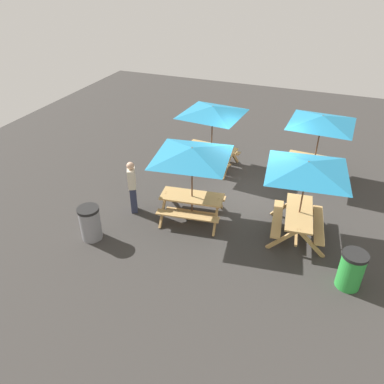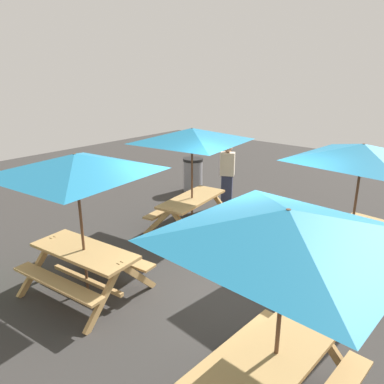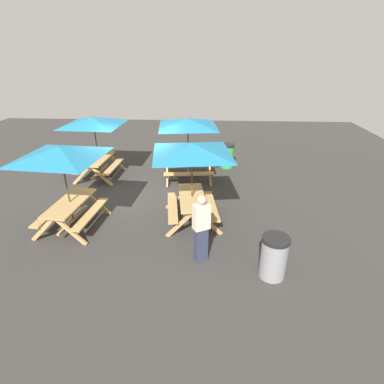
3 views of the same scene
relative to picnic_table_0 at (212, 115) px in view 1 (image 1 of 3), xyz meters
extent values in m
plane|color=#33302D|center=(1.91, -1.35, -1.99)|extent=(24.00, 24.00, 0.00)
cube|color=tan|center=(0.00, 0.00, -1.25)|extent=(1.86, 0.86, 0.05)
cube|color=tan|center=(-0.05, -0.55, -1.54)|extent=(1.82, 0.42, 0.04)
cube|color=tan|center=(0.05, 0.55, -1.54)|extent=(1.82, 0.42, 0.04)
cube|color=tan|center=(-0.81, -0.29, -1.62)|extent=(0.13, 0.80, 0.81)
cube|color=tan|center=(-0.74, 0.43, -1.62)|extent=(0.13, 0.80, 0.81)
cube|color=tan|center=(0.74, -0.43, -1.62)|extent=(0.13, 0.80, 0.81)
cube|color=tan|center=(0.81, 0.29, -1.62)|extent=(0.13, 0.80, 0.81)
cube|color=tan|center=(0.00, 0.00, -1.77)|extent=(1.56, 0.21, 0.06)
cylinder|color=brown|center=(0.00, 0.00, -0.84)|extent=(0.04, 0.04, 2.30)
pyramid|color=teal|center=(0.00, 0.00, 0.17)|extent=(2.82, 2.82, 0.28)
cube|color=tan|center=(3.57, 0.44, -1.25)|extent=(1.83, 0.79, 0.05)
cube|color=tan|center=(3.54, -0.11, -1.54)|extent=(1.81, 0.35, 0.04)
cube|color=tan|center=(3.59, 0.99, -1.54)|extent=(1.81, 0.35, 0.04)
cube|color=tan|center=(2.77, 0.11, -1.62)|extent=(0.10, 0.80, 0.81)
cube|color=tan|center=(2.80, 0.84, -1.62)|extent=(0.10, 0.80, 0.81)
cube|color=tan|center=(4.33, 0.04, -1.62)|extent=(0.10, 0.80, 0.81)
cube|color=tan|center=(4.36, 0.77, -1.62)|extent=(0.10, 0.80, 0.81)
cube|color=tan|center=(3.57, 0.44, -1.77)|extent=(1.56, 0.14, 0.06)
cylinder|color=brown|center=(3.57, 0.44, -0.84)|extent=(0.04, 0.04, 2.30)
pyramid|color=teal|center=(3.57, 0.44, 0.17)|extent=(2.83, 2.83, 0.28)
cube|color=tan|center=(0.51, -3.26, -1.25)|extent=(1.88, 0.93, 0.05)
cube|color=tan|center=(0.58, -3.81, -1.54)|extent=(1.82, 0.50, 0.04)
cube|color=tan|center=(0.43, -2.72, -1.54)|extent=(1.82, 0.50, 0.04)
cube|color=tan|center=(-0.22, -3.73, -1.62)|extent=(0.17, 0.80, 0.81)
cube|color=tan|center=(-0.31, -3.01, -1.62)|extent=(0.17, 0.80, 0.81)
cube|color=tan|center=(1.33, -3.52, -1.62)|extent=(0.17, 0.80, 0.81)
cube|color=tan|center=(1.23, -2.80, -1.62)|extent=(0.17, 0.80, 0.81)
cube|color=tan|center=(0.51, -3.26, -1.77)|extent=(1.56, 0.28, 0.06)
cylinder|color=brown|center=(0.51, -3.26, -0.84)|extent=(0.04, 0.04, 2.30)
pyramid|color=teal|center=(0.51, -3.26, 0.17)|extent=(2.80, 2.80, 0.28)
cube|color=tan|center=(3.50, -2.96, -1.25)|extent=(0.90, 1.87, 0.05)
cube|color=tan|center=(4.05, -2.90, -1.54)|extent=(0.46, 1.82, 0.04)
cube|color=tan|center=(2.95, -3.02, -1.54)|extent=(0.46, 1.82, 0.04)
cube|color=tan|center=(3.95, -3.69, -1.62)|extent=(0.80, 0.15, 0.81)
cube|color=tan|center=(3.22, -3.77, -1.62)|extent=(0.80, 0.15, 0.81)
cube|color=tan|center=(3.77, -2.14, -1.62)|extent=(0.80, 0.15, 0.81)
cube|color=tan|center=(3.05, -2.22, -1.62)|extent=(0.80, 0.15, 0.81)
cube|color=tan|center=(3.50, -2.96, -1.77)|extent=(0.24, 1.56, 0.06)
cylinder|color=brown|center=(3.50, -2.96, -0.84)|extent=(0.04, 0.04, 2.30)
pyramid|color=teal|center=(3.50, -2.96, 0.17)|extent=(2.81, 2.81, 0.28)
cylinder|color=green|center=(4.91, -4.47, -1.54)|extent=(0.56, 0.56, 0.90)
cylinder|color=black|center=(4.91, -4.47, -1.05)|extent=(0.59, 0.59, 0.08)
cylinder|color=gray|center=(-1.73, -5.12, -1.54)|extent=(0.56, 0.56, 0.90)
cylinder|color=black|center=(-1.73, -5.12, -1.05)|extent=(0.59, 0.59, 0.08)
cube|color=#2D334C|center=(-1.26, -3.57, -1.56)|extent=(0.29, 0.33, 0.85)
cube|color=beige|center=(-1.26, -3.57, -0.84)|extent=(0.36, 0.42, 0.60)
sphere|color=tan|center=(-1.26, -3.57, -0.43)|extent=(0.22, 0.22, 0.22)
camera|label=1|loc=(3.76, -11.67, 4.64)|focal=35.00mm
camera|label=2|loc=(6.44, 1.77, 1.47)|focal=35.00mm
camera|label=3|loc=(-6.94, -3.67, 2.49)|focal=28.00mm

